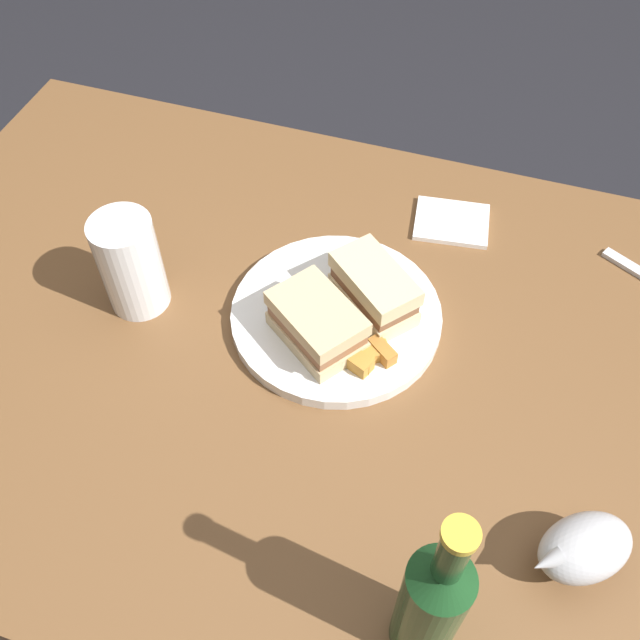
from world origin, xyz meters
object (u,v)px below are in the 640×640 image
Objects in this scene: sandwich_half_left at (317,323)px; gravy_boat at (584,548)px; sandwich_half_right at (374,289)px; cider_bottle at (432,602)px; plate at (336,316)px; pint_glass at (132,269)px; napkin at (452,222)px.

sandwich_half_left is 0.40m from gravy_boat.
cider_bottle is at bearing 111.99° from sandwich_half_right.
gravy_boat is at bearing 138.33° from sandwich_half_right.
cider_bottle is (-0.16, 0.39, 0.06)m from sandwich_half_right.
cider_bottle reaches higher than sandwich_half_left.
cider_bottle is (-0.21, 0.31, 0.06)m from sandwich_half_left.
pint_glass is at bearing 10.31° from plate.
sandwich_half_right reaches higher than gravy_boat.
sandwich_half_right is at bearing -166.49° from pint_glass.
sandwich_half_right is 0.50× the size of cider_bottle.
cider_bottle reaches higher than plate.
cider_bottle reaches higher than sandwich_half_right.
sandwich_half_right reaches higher than sandwich_half_left.
sandwich_half_left is 0.09m from sandwich_half_right.
plate is at bearing 31.03° from sandwich_half_right.
gravy_boat reaches higher than napkin.
sandwich_half_left is 0.31m from napkin.
pint_glass reaches higher than gravy_boat.
pint_glass is at bearing 13.51° from sandwich_half_right.
gravy_boat is 1.14× the size of napkin.
sandwich_half_right is at bearing -148.97° from plate.
sandwich_half_left reaches higher than napkin.
gravy_boat is (-0.34, 0.24, 0.03)m from plate.
sandwich_half_left is at bearing 77.53° from plate.
sandwich_half_right is (-0.05, -0.08, 0.00)m from sandwich_half_left.
napkin is at bearing -108.67° from sandwich_half_right.
pint_glass is at bearing -33.56° from cider_bottle.
plate is 2.08× the size of sandwich_half_right.
sandwich_half_right is 1.09× the size of gravy_boat.
plate is at bearing -102.47° from sandwich_half_left.
sandwich_half_right is 0.95× the size of pint_glass.
pint_glass reaches higher than sandwich_half_right.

